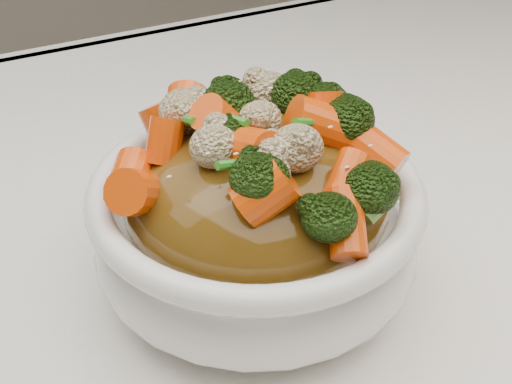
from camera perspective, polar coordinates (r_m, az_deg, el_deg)
name	(u,v)px	position (r m, az deg, el deg)	size (l,w,h in m)	color
tablecloth	(248,300)	(0.47, -0.68, -8.65)	(1.20, 0.80, 0.04)	white
bowl	(256,231)	(0.43, 0.00, -3.16)	(0.20, 0.20, 0.08)	white
sauce_base	(256,196)	(0.42, 0.00, -0.30)	(0.16, 0.16, 0.09)	#53370E
carrots	(256,111)	(0.39, 0.00, 6.48)	(0.16, 0.16, 0.05)	#DF4707
broccoli	(256,113)	(0.39, 0.00, 6.37)	(0.16, 0.16, 0.04)	black
cauliflower	(256,116)	(0.39, 0.00, 6.13)	(0.16, 0.16, 0.03)	beige
scallions	(256,110)	(0.38, 0.00, 6.60)	(0.12, 0.12, 0.02)	#277B1C
sesame_seeds	(256,110)	(0.38, 0.00, 6.60)	(0.14, 0.14, 0.01)	beige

